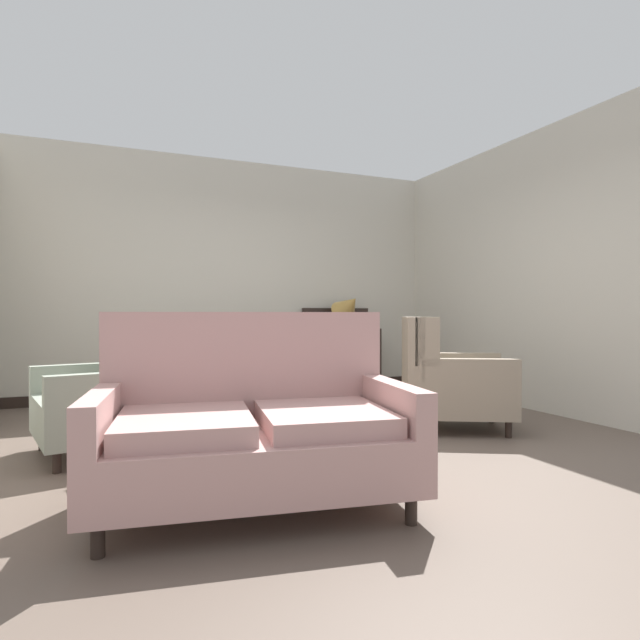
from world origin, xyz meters
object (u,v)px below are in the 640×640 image
side_table (334,370)px  sideboard (341,355)px  armchair_near_sideboard (182,376)px  armchair_far_left (448,381)px  armchair_foreground_right (311,369)px  porcelain_vase (291,359)px  coffee_table (291,386)px  armchair_back_corner (117,395)px  settee (254,428)px  gramophone (348,309)px

side_table → sideboard: size_ratio=0.61×
armchair_near_sideboard → sideboard: 2.48m
armchair_far_left → armchair_near_sideboard: bearing=86.9°
armchair_foreground_right → porcelain_vase: bearing=100.8°
coffee_table → side_table: 1.19m
armchair_back_corner → armchair_far_left: bearing=71.2°
settee → sideboard: size_ratio=1.59×
armchair_far_left → armchair_back_corner: (-2.72, 0.33, -0.01)m
settee → armchair_near_sideboard: size_ratio=1.55×
settee → side_table: bearing=66.0°
settee → side_table: (1.60, 2.49, -0.00)m
armchair_far_left → armchair_foreground_right: armchair_foreground_right is taller
porcelain_vase → armchair_back_corner: size_ratio=0.34×
armchair_far_left → side_table: 1.45m
armchair_back_corner → side_table: size_ratio=1.58×
porcelain_vase → side_table: bearing=47.9°
armchair_far_left → armchair_back_corner: armchair_far_left is taller
armchair_far_left → sideboard: sideboard is taller
sideboard → armchair_far_left: bearing=-92.1°
porcelain_vase → settee: settee is taller
armchair_back_corner → sideboard: bearing=114.5°
coffee_table → sideboard: (1.38, 1.89, 0.09)m
side_table → sideboard: 1.17m
armchair_far_left → sideboard: (0.09, 2.40, 0.06)m
coffee_table → settee: settee is taller
sideboard → armchair_foreground_right: bearing=-130.4°
porcelain_vase → sideboard: bearing=54.3°
porcelain_vase → armchair_far_left: armchair_far_left is taller
armchair_foreground_right → armchair_near_sideboard: size_ratio=1.10×
armchair_far_left → gramophone: (0.14, 2.30, 0.66)m
coffee_table → gramophone: (1.43, 1.80, 0.70)m
coffee_table → side_table: size_ratio=1.35×
porcelain_vase → side_table: (0.83, 0.92, -0.22)m
porcelain_vase → gramophone: gramophone is taller
porcelain_vase → armchair_foreground_right: bearing=59.4°
armchair_foreground_right → side_table: armchair_foreground_right is taller
gramophone → armchair_near_sideboard: bearing=-155.3°
porcelain_vase → side_table: porcelain_vase is taller
coffee_table → armchair_back_corner: bearing=-173.0°
porcelain_vase → armchair_far_left: size_ratio=0.32×
armchair_near_sideboard → side_table: bearing=126.7°
coffee_table → armchair_far_left: 1.38m
porcelain_vase → settee: 1.76m
porcelain_vase → side_table: size_ratio=0.54×
coffee_table → settee: (-0.79, -1.62, 0.02)m
armchair_far_left → gramophone: 2.40m
sideboard → gramophone: (0.05, -0.09, 0.61)m
settee → side_table: 2.96m
armchair_foreground_right → armchair_near_sideboard: bearing=48.8°
settee → gramophone: gramophone is taller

